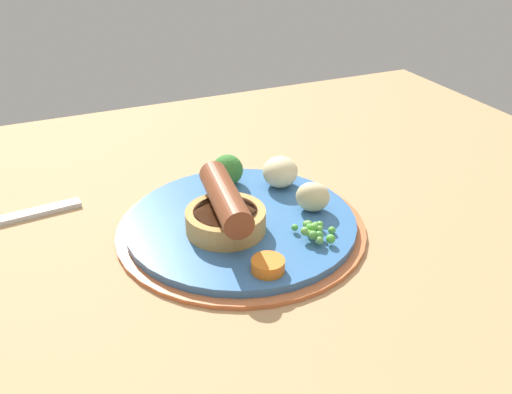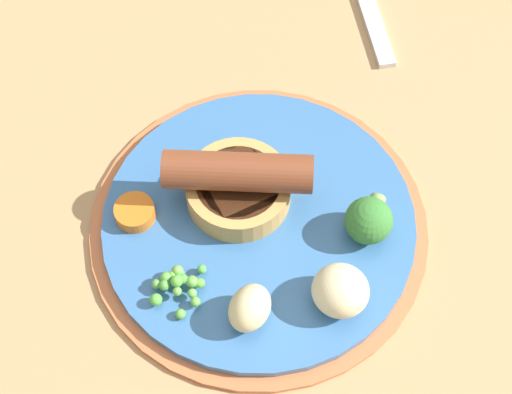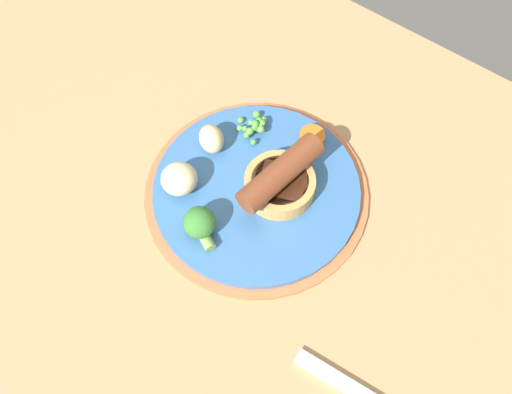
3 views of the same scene
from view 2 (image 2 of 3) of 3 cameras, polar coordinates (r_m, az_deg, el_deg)
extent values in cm
cube|color=tan|center=(71.84, 3.53, -2.44)|extent=(110.00, 80.00, 3.00)
cylinder|color=#CC6B3D|center=(69.75, 0.22, -2.42)|extent=(27.63, 27.63, 0.50)
cylinder|color=#386BA8|center=(69.35, 0.23, -2.24)|extent=(25.42, 25.42, 1.40)
cylinder|color=tan|center=(69.00, -1.19, 0.50)|extent=(8.55, 8.55, 2.43)
cylinder|color=#472614|center=(68.09, -1.20, 0.95)|extent=(6.84, 6.84, 0.30)
cylinder|color=brown|center=(66.63, -1.23, 1.70)|extent=(4.62, 12.03, 3.10)
sphere|color=#52AE49|center=(66.52, -3.63, -4.83)|extent=(0.75, 0.75, 0.75)
sphere|color=#56B03D|center=(65.38, -5.31, -5.61)|extent=(0.96, 0.96, 0.96)
sphere|color=#67A94A|center=(66.02, -5.26, -4.93)|extent=(0.94, 0.94, 0.94)
sphere|color=#57A344|center=(65.92, -6.03, -5.37)|extent=(0.95, 0.95, 0.95)
sphere|color=#58A849|center=(65.43, -5.22, -5.52)|extent=(0.82, 0.82, 0.82)
sphere|color=#5FB23C|center=(65.82, -3.77, -5.76)|extent=(0.80, 0.80, 0.80)
sphere|color=green|center=(65.61, -4.88, -5.47)|extent=(0.77, 0.77, 0.77)
sphere|color=#56B341|center=(66.00, -5.10, -5.06)|extent=(0.72, 0.72, 0.72)
sphere|color=#66A74C|center=(65.41, -5.28, -6.29)|extent=(0.72, 0.72, 0.72)
sphere|color=#62A747|center=(65.61, -4.30, -5.64)|extent=(0.96, 0.96, 0.96)
sphere|color=#67B44C|center=(65.47, -4.27, -6.41)|extent=(0.74, 0.74, 0.74)
sphere|color=#50A242|center=(65.74, -6.12, -5.87)|extent=(0.87, 0.87, 0.87)
sphere|color=#62A54D|center=(66.11, -6.63, -5.77)|extent=(0.81, 0.81, 0.81)
sphere|color=#55B740|center=(65.69, -6.69, -6.81)|extent=(0.97, 0.97, 0.97)
sphere|color=#65B144|center=(65.40, -4.06, -6.99)|extent=(0.76, 0.76, 0.76)
sphere|color=#65A63A|center=(65.98, -5.60, -5.20)|extent=(0.71, 0.71, 0.71)
sphere|color=#5BAD42|center=(65.38, -5.06, -7.78)|extent=(0.82, 0.82, 0.82)
sphere|color=#387A33|center=(67.40, 7.52, -1.57)|extent=(3.82, 3.82, 3.82)
cylinder|color=#7A9E56|center=(69.56, 7.89, -0.54)|extent=(2.47, 2.09, 1.34)
ellipsoid|color=beige|center=(63.91, -0.42, -7.41)|extent=(4.86, 4.60, 3.43)
ellipsoid|color=beige|center=(64.58, 5.65, -6.23)|extent=(6.06, 6.09, 3.76)
cylinder|color=orange|center=(69.32, -8.09, -1.01)|extent=(3.29, 3.29, 1.26)
camera|label=1|loc=(0.76, -46.70, 21.60)|focal=40.00mm
camera|label=3|loc=(0.62, 42.50, 51.33)|focal=40.00mm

